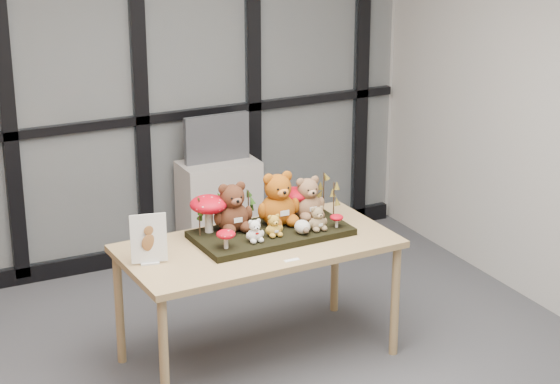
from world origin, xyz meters
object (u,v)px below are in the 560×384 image
bear_pooh_yellow (278,196)px  bear_white_bow (255,229)px  mushroom_front_left (226,238)px  bear_beige_small (317,217)px  plush_cream_hedgehog (302,226)px  mushroom_back_left (209,212)px  bear_small_yellow (274,224)px  sign_holder (149,241)px  mushroom_back_right (294,201)px  mushroom_front_right (337,220)px  bear_brown_medium (232,204)px  display_table (258,254)px  cabinet (219,211)px  monitor (217,138)px  diorama_tray (271,233)px  bear_tan_back (308,195)px

bear_pooh_yellow → bear_white_bow: 0.32m
mushroom_front_left → bear_white_bow: bearing=7.6°
bear_beige_small → mushroom_front_left: bearing=-179.6°
plush_cream_hedgehog → mushroom_back_left: size_ratio=0.37×
bear_small_yellow → sign_holder: bearing=176.3°
mushroom_back_right → mushroom_front_right: 0.31m
bear_small_yellow → mushroom_back_left: 0.38m
mushroom_front_right → bear_beige_small: bearing=173.2°
mushroom_back_right → plush_cream_hedgehog: bearing=-107.0°
mushroom_front_right → bear_brown_medium: bearing=157.5°
bear_beige_small → plush_cream_hedgehog: bearing=-174.2°
display_table → mushroom_back_left: 0.37m
bear_brown_medium → bear_small_yellow: size_ratio=2.21×
cabinet → bear_white_bow: bearing=-105.6°
mushroom_front_left → bear_pooh_yellow: bearing=27.0°
bear_pooh_yellow → sign_holder: (-0.83, -0.14, -0.08)m
bear_brown_medium → sign_holder: bearing=-165.2°
plush_cream_hedgehog → display_table: bearing=163.0°
bear_white_bow → plush_cream_hedgehog: 0.29m
bear_brown_medium → mushroom_front_right: (0.55, -0.23, -0.11)m
bear_brown_medium → bear_small_yellow: 0.27m
bear_small_yellow → mushroom_back_right: bearing=40.9°
bear_white_bow → mushroom_front_right: bearing=-3.6°
mushroom_front_left → mushroom_front_right: size_ratio=1.37×
display_table → monitor: 1.56m
bear_pooh_yellow → bear_white_bow: bearing=-143.3°
mushroom_back_left → sign_holder: 0.47m
display_table → mushroom_front_right: size_ratio=18.29×
plush_cream_hedgehog → mushroom_back_right: bearing=70.8°
display_table → bear_beige_small: bear_beige_small is taller
mushroom_front_left → sign_holder: (-0.42, 0.07, 0.03)m
diorama_tray → sign_holder: size_ratio=3.18×
display_table → bear_small_yellow: (0.09, -0.03, 0.18)m
diorama_tray → bear_small_yellow: 0.13m
mushroom_front_right → bear_pooh_yellow: bearing=144.1°
bear_pooh_yellow → mushroom_back_left: size_ratio=1.46×
bear_pooh_yellow → mushroom_front_right: bear_pooh_yellow is taller
mushroom_front_left → mushroom_front_right: (0.70, 0.01, -0.02)m
bear_tan_back → bear_small_yellow: bear_tan_back is taller
bear_beige_small → mushroom_back_left: bearing=154.6°
display_table → monitor: size_ratio=3.31×
bear_brown_medium → cabinet: (0.47, 1.31, -0.55)m
bear_brown_medium → monitor: bear_brown_medium is taller
sign_holder → bear_white_bow: bearing=7.6°
bear_white_bow → bear_beige_small: bear_beige_small is taller
bear_beige_small → mushroom_front_left: 0.58m
bear_pooh_yellow → mushroom_back_left: 0.41m
bear_white_bow → mushroom_front_right: 0.51m
monitor → diorama_tray: bearing=-100.7°
bear_tan_back → mushroom_back_right: 0.09m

